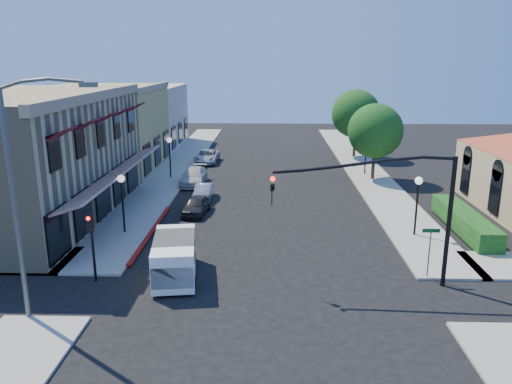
{
  "coord_description": "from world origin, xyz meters",
  "views": [
    {
      "loc": [
        0.1,
        -19.64,
        10.04
      ],
      "look_at": [
        -0.72,
        8.05,
        2.6
      ],
      "focal_mm": 35.0,
      "sensor_mm": 36.0,
      "label": 1
    }
  ],
  "objects_px": {
    "street_name_sign": "(430,245)",
    "white_van": "(175,256)",
    "signal_mast_arm": "(402,199)",
    "lamppost_right_near": "(418,191)",
    "lamppost_left_near": "(122,189)",
    "parked_car_c": "(194,176)",
    "parked_car_d": "(207,156)",
    "lamppost_left_far": "(169,147)",
    "parked_car_b": "(203,192)",
    "lamppost_right_far": "(366,144)",
    "street_tree_b": "(356,114)",
    "cobra_streetlight": "(22,191)",
    "secondary_signal": "(91,235)",
    "parked_car_a": "(197,205)",
    "street_tree_a": "(375,131)"
  },
  "relations": [
    {
      "from": "lamppost_right_near",
      "to": "white_van",
      "type": "height_order",
      "value": "lamppost_right_near"
    },
    {
      "from": "lamppost_right_near",
      "to": "white_van",
      "type": "xyz_separation_m",
      "value": [
        -12.85,
        -6.05,
        -1.62
      ]
    },
    {
      "from": "secondary_signal",
      "to": "lamppost_right_near",
      "type": "relative_size",
      "value": 0.93
    },
    {
      "from": "street_tree_a",
      "to": "lamppost_right_near",
      "type": "height_order",
      "value": "street_tree_a"
    },
    {
      "from": "secondary_signal",
      "to": "signal_mast_arm",
      "type": "bearing_deg",
      "value": 0.37
    },
    {
      "from": "lamppost_right_near",
      "to": "parked_car_a",
      "type": "relative_size",
      "value": 1.02
    },
    {
      "from": "street_tree_a",
      "to": "lamppost_left_near",
      "type": "distance_m",
      "value": 22.3
    },
    {
      "from": "signal_mast_arm",
      "to": "lamppost_right_far",
      "type": "xyz_separation_m",
      "value": [
        2.64,
        22.5,
        -1.35
      ]
    },
    {
      "from": "parked_car_a",
      "to": "signal_mast_arm",
      "type": "bearing_deg",
      "value": -37.85
    },
    {
      "from": "white_van",
      "to": "parked_car_c",
      "type": "height_order",
      "value": "white_van"
    },
    {
      "from": "street_tree_b",
      "to": "secondary_signal",
      "type": "distance_m",
      "value": 34.97
    },
    {
      "from": "street_tree_a",
      "to": "lamppost_left_far",
      "type": "relative_size",
      "value": 1.82
    },
    {
      "from": "white_van",
      "to": "parked_car_b",
      "type": "xyz_separation_m",
      "value": [
        -0.45,
        13.54,
        -0.55
      ]
    },
    {
      "from": "parked_car_a",
      "to": "parked_car_b",
      "type": "distance_m",
      "value": 3.49
    },
    {
      "from": "white_van",
      "to": "signal_mast_arm",
      "type": "bearing_deg",
      "value": -2.57
    },
    {
      "from": "lamppost_left_far",
      "to": "parked_car_c",
      "type": "height_order",
      "value": "lamppost_left_far"
    },
    {
      "from": "lamppost_left_far",
      "to": "street_tree_a",
      "type": "bearing_deg",
      "value": 0.0
    },
    {
      "from": "street_tree_a",
      "to": "street_tree_b",
      "type": "relative_size",
      "value": 0.92
    },
    {
      "from": "parked_car_a",
      "to": "parked_car_d",
      "type": "height_order",
      "value": "parked_car_d"
    },
    {
      "from": "cobra_streetlight",
      "to": "parked_car_c",
      "type": "bearing_deg",
      "value": 82.37
    },
    {
      "from": "white_van",
      "to": "parked_car_d",
      "type": "distance_m",
      "value": 26.96
    },
    {
      "from": "signal_mast_arm",
      "to": "parked_car_c",
      "type": "height_order",
      "value": "signal_mast_arm"
    },
    {
      "from": "white_van",
      "to": "parked_car_d",
      "type": "xyz_separation_m",
      "value": [
        -1.85,
        26.89,
        -0.48
      ]
    },
    {
      "from": "signal_mast_arm",
      "to": "lamppost_left_far",
      "type": "xyz_separation_m",
      "value": [
        -14.36,
        20.5,
        -1.35
      ]
    },
    {
      "from": "street_name_sign",
      "to": "lamppost_left_near",
      "type": "relative_size",
      "value": 0.7
    },
    {
      "from": "secondary_signal",
      "to": "lamppost_left_near",
      "type": "height_order",
      "value": "lamppost_left_near"
    },
    {
      "from": "parked_car_a",
      "to": "parked_car_c",
      "type": "relative_size",
      "value": 0.76
    },
    {
      "from": "lamppost_right_far",
      "to": "parked_car_c",
      "type": "height_order",
      "value": "lamppost_right_far"
    },
    {
      "from": "street_tree_a",
      "to": "lamppost_right_far",
      "type": "height_order",
      "value": "street_tree_a"
    },
    {
      "from": "parked_car_d",
      "to": "secondary_signal",
      "type": "bearing_deg",
      "value": -92.2
    },
    {
      "from": "secondary_signal",
      "to": "parked_car_b",
      "type": "height_order",
      "value": "secondary_signal"
    },
    {
      "from": "street_name_sign",
      "to": "white_van",
      "type": "xyz_separation_m",
      "value": [
        -11.85,
        -0.25,
        -0.59
      ]
    },
    {
      "from": "parked_car_a",
      "to": "street_name_sign",
      "type": "bearing_deg",
      "value": -31.8
    },
    {
      "from": "cobra_streetlight",
      "to": "lamppost_right_near",
      "type": "xyz_separation_m",
      "value": [
        17.65,
        10.0,
        -2.53
      ]
    },
    {
      "from": "parked_car_c",
      "to": "parked_car_d",
      "type": "distance_m",
      "value": 8.84
    },
    {
      "from": "street_name_sign",
      "to": "parked_car_c",
      "type": "height_order",
      "value": "street_name_sign"
    },
    {
      "from": "parked_car_d",
      "to": "white_van",
      "type": "bearing_deg",
      "value": -84.53
    },
    {
      "from": "street_tree_b",
      "to": "cobra_streetlight",
      "type": "relative_size",
      "value": 0.75
    },
    {
      "from": "lamppost_right_far",
      "to": "signal_mast_arm",
      "type": "bearing_deg",
      "value": -96.7
    },
    {
      "from": "parked_car_b",
      "to": "lamppost_left_far",
      "type": "bearing_deg",
      "value": 120.39
    },
    {
      "from": "white_van",
      "to": "secondary_signal",
      "type": "bearing_deg",
      "value": -171.46
    },
    {
      "from": "signal_mast_arm",
      "to": "lamppost_right_near",
      "type": "bearing_deg",
      "value": 67.88
    },
    {
      "from": "cobra_streetlight",
      "to": "parked_car_d",
      "type": "distance_m",
      "value": 31.33
    },
    {
      "from": "parked_car_b",
      "to": "white_van",
      "type": "bearing_deg",
      "value": -87.35
    },
    {
      "from": "street_tree_a",
      "to": "street_name_sign",
      "type": "relative_size",
      "value": 2.59
    },
    {
      "from": "street_tree_b",
      "to": "white_van",
      "type": "xyz_separation_m",
      "value": [
        -13.15,
        -30.05,
        -3.43
      ]
    },
    {
      "from": "lamppost_left_near",
      "to": "lamppost_right_near",
      "type": "relative_size",
      "value": 1.0
    },
    {
      "from": "parked_car_c",
      "to": "parked_car_d",
      "type": "height_order",
      "value": "parked_car_c"
    },
    {
      "from": "parked_car_b",
      "to": "parked_car_d",
      "type": "relative_size",
      "value": 0.74
    },
    {
      "from": "street_name_sign",
      "to": "parked_car_c",
      "type": "relative_size",
      "value": 0.54
    }
  ]
}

